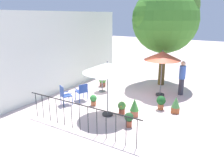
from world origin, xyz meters
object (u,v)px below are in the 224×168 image
patio_umbrella_0 (107,68)px  patio_umbrella_1 (162,56)px  cafe_table_0 (102,82)px  patio_chair_0 (82,91)px  patio_chair_1 (64,94)px  potted_plant_0 (161,102)px  shade_tree (165,20)px  standing_person (182,78)px  potted_plant_5 (122,107)px  potted_plant_4 (93,100)px  potted_plant_3 (129,119)px  potted_plant_2 (176,105)px  potted_plant_1 (103,81)px  potted_plant_6 (134,107)px

patio_umbrella_0 → patio_umbrella_1: size_ratio=0.98×
patio_umbrella_0 → cafe_table_0: 3.37m
patio_umbrella_0 → patio_chair_0: 2.52m
patio_umbrella_0 → patio_chair_1: 2.71m
patio_umbrella_1 → potted_plant_0: patio_umbrella_1 is taller
shade_tree → standing_person: shade_tree is taller
patio_chair_1 → standing_person: standing_person is taller
potted_plant_0 → potted_plant_5: size_ratio=1.17×
potted_plant_0 → potted_plant_4: bearing=112.2°
patio_umbrella_0 → potted_plant_0: size_ratio=3.63×
shade_tree → patio_umbrella_1: 2.65m
patio_umbrella_0 → cafe_table_0: bearing=37.7°
patio_chair_1 → potted_plant_0: patio_chair_1 is taller
potted_plant_4 → potted_plant_3: bearing=-113.0°
patio_umbrella_0 → potted_plant_0: bearing=-45.2°
shade_tree → potted_plant_2: size_ratio=7.66×
potted_plant_1 → standing_person: bearing=-78.0°
patio_umbrella_0 → potted_plant_3: patio_umbrella_0 is taller
shade_tree → potted_plant_6: size_ratio=7.06×
patio_chair_0 → patio_chair_1: size_ratio=0.94×
potted_plant_1 → potted_plant_2: (-1.49, -4.67, 0.02)m
shade_tree → potted_plant_3: bearing=-172.0°
potted_plant_0 → potted_plant_3: size_ratio=1.12×
patio_umbrella_1 → potted_plant_0: (-1.72, -0.64, -1.68)m
patio_umbrella_0 → potted_plant_3: (-0.44, -1.21, -1.68)m
potted_plant_2 → potted_plant_3: 2.39m
patio_chair_1 → potted_plant_5: 2.76m
potted_plant_2 → patio_chair_0: bearing=102.4°
shade_tree → patio_chair_0: size_ratio=6.38×
patio_umbrella_1 → potted_plant_1: size_ratio=3.72×
cafe_table_0 → standing_person: size_ratio=0.42×
potted_plant_1 → potted_plant_5: (-2.73, -2.77, -0.04)m
cafe_table_0 → potted_plant_2: (-0.72, -4.18, -0.16)m
shade_tree → cafe_table_0: bearing=142.6°
cafe_table_0 → potted_plant_6: size_ratio=0.95×
patio_umbrella_0 → patio_chair_0: (0.73, 1.90, -1.49)m
potted_plant_0 → potted_plant_2: (-0.01, -0.65, -0.01)m
patio_umbrella_1 → potted_plant_4: bearing=142.9°
patio_chair_0 → patio_chair_1: 0.90m
patio_chair_0 → potted_plant_3: patio_chair_0 is taller
patio_umbrella_1 → potted_plant_3: size_ratio=4.16×
potted_plant_5 → standing_person: size_ratio=0.30×
patio_umbrella_1 → potted_plant_4: 3.99m
shade_tree → cafe_table_0: shade_tree is taller
potted_plant_2 → potted_plant_1: bearing=72.3°
potted_plant_1 → potted_plant_6: potted_plant_6 is taller
patio_chair_1 → potted_plant_1: patio_chair_1 is taller
patio_chair_0 → potted_plant_0: size_ratio=1.38×
potted_plant_4 → patio_chair_0: bearing=76.3°
potted_plant_1 → potted_plant_6: (-2.69, -3.33, 0.07)m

